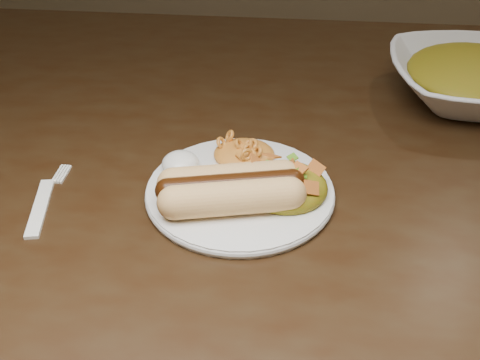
# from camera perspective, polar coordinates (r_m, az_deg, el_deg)

# --- Properties ---
(table) EXTENTS (1.60, 0.90, 0.75)m
(table) POSITION_cam_1_polar(r_m,az_deg,el_deg) (0.80, -2.59, -1.19)
(table) COLOR black
(table) RESTS_ON floor
(plate) EXTENTS (0.26, 0.26, 0.01)m
(plate) POSITION_cam_1_polar(r_m,az_deg,el_deg) (0.63, -0.00, -1.13)
(plate) COLOR silver
(plate) RESTS_ON table
(hotdog) EXTENTS (0.14, 0.09, 0.04)m
(hotdog) POSITION_cam_1_polar(r_m,az_deg,el_deg) (0.60, -0.94, -0.84)
(hotdog) COLOR #FEE284
(hotdog) RESTS_ON plate
(mac_and_cheese) EXTENTS (0.07, 0.07, 0.03)m
(mac_and_cheese) POSITION_cam_1_polar(r_m,az_deg,el_deg) (0.67, 0.43, 3.36)
(mac_and_cheese) COLOR gold
(mac_and_cheese) RESTS_ON plate
(sour_cream) EXTENTS (0.04, 0.04, 0.03)m
(sour_cream) POSITION_cam_1_polar(r_m,az_deg,el_deg) (0.66, -6.10, 2.05)
(sour_cream) COLOR white
(sour_cream) RESTS_ON plate
(taco_salad) EXTENTS (0.10, 0.09, 0.04)m
(taco_salad) POSITION_cam_1_polar(r_m,az_deg,el_deg) (0.62, 4.59, 0.06)
(taco_salad) COLOR #B75011
(taco_salad) RESTS_ON plate
(fork) EXTENTS (0.05, 0.14, 0.00)m
(fork) POSITION_cam_1_polar(r_m,az_deg,el_deg) (0.65, -19.64, -2.66)
(fork) COLOR white
(fork) RESTS_ON table
(serving_bowl) EXTENTS (0.26, 0.26, 0.06)m
(serving_bowl) POSITION_cam_1_polar(r_m,az_deg,el_deg) (0.89, 22.82, 9.27)
(serving_bowl) COLOR silver
(serving_bowl) RESTS_ON table
(bowl_filling) EXTENTS (0.20, 0.20, 0.05)m
(bowl_filling) POSITION_cam_1_polar(r_m,az_deg,el_deg) (0.88, 23.12, 10.43)
(bowl_filling) COLOR #B75011
(bowl_filling) RESTS_ON serving_bowl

